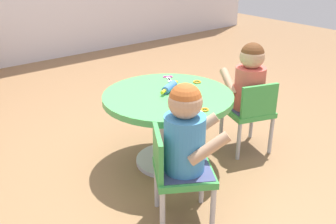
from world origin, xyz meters
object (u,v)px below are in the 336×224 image
at_px(child_chair_right, 250,111).
at_px(seated_child_right, 250,79).
at_px(craft_table, 168,112).
at_px(seated_child_left, 186,132).
at_px(rolling_pin, 169,87).
at_px(craft_scissors, 168,78).
at_px(child_chair_left, 177,172).

height_order(child_chair_right, seated_child_right, seated_child_right).
bearing_deg(child_chair_right, craft_table, 157.83).
height_order(seated_child_left, seated_child_right, same).
distance_m(craft_table, rolling_pin, 0.16).
bearing_deg(child_chair_right, craft_scissors, 127.77).
height_order(child_chair_right, craft_scissors, child_chair_right).
bearing_deg(rolling_pin, seated_child_right, -23.55).
distance_m(craft_table, seated_child_left, 0.62).
bearing_deg(craft_scissors, craft_table, -129.46).
xyz_separation_m(craft_table, craft_scissors, (0.20, 0.24, 0.13)).
xyz_separation_m(seated_child_left, craft_scissors, (0.50, 0.76, -0.02)).
xyz_separation_m(child_chair_left, seated_child_left, (0.03, -0.02, 0.23)).
distance_m(seated_child_right, craft_scissors, 0.57).
bearing_deg(craft_scissors, seated_child_left, -123.54).
relative_size(child_chair_right, seated_child_right, 1.05).
bearing_deg(rolling_pin, child_chair_right, -27.48).
bearing_deg(craft_table, child_chair_right, -22.17).
xyz_separation_m(child_chair_left, rolling_pin, (0.38, 0.54, 0.22)).
distance_m(seated_child_left, seated_child_right, 0.94).
bearing_deg(seated_child_left, rolling_pin, 57.91).
xyz_separation_m(craft_table, seated_child_right, (0.57, -0.19, 0.15)).
relative_size(craft_table, child_chair_right, 1.58).
distance_m(craft_table, child_chair_left, 0.61).
height_order(craft_table, craft_scissors, craft_scissors).
relative_size(seated_child_left, seated_child_right, 1.00).
bearing_deg(craft_scissors, rolling_pin, -127.36).
height_order(craft_table, rolling_pin, rolling_pin).
relative_size(child_chair_right, rolling_pin, 2.50).
bearing_deg(child_chair_left, seated_child_left, -31.00).
relative_size(child_chair_right, craft_scissors, 3.79).
height_order(seated_child_left, craft_scissors, seated_child_left).
xyz_separation_m(seated_child_right, craft_scissors, (-0.37, 0.43, -0.02)).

